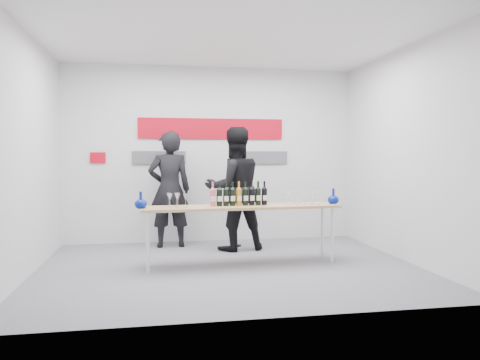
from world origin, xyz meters
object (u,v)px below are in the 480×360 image
(presenter_left, at_px, (169,189))
(mic_stand, at_px, (236,217))
(presenter_right, at_px, (234,189))
(tasting_table, at_px, (241,210))

(presenter_left, distance_m, mic_stand, 1.17)
(presenter_left, height_order, presenter_right, presenter_right)
(tasting_table, bearing_deg, presenter_right, 83.29)
(presenter_left, bearing_deg, presenter_right, 154.18)
(mic_stand, bearing_deg, presenter_left, 152.55)
(presenter_left, height_order, mic_stand, presenter_left)
(tasting_table, height_order, presenter_left, presenter_left)
(presenter_right, bearing_deg, mic_stand, -113.62)
(mic_stand, bearing_deg, tasting_table, -117.08)
(tasting_table, height_order, mic_stand, mic_stand)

